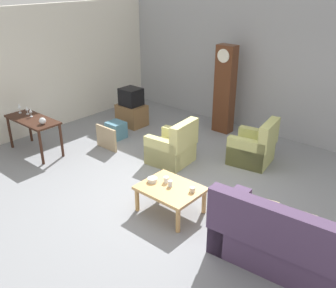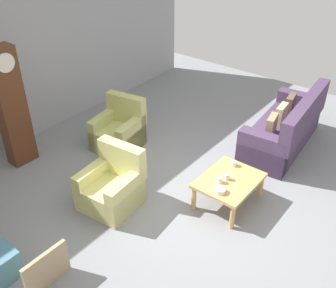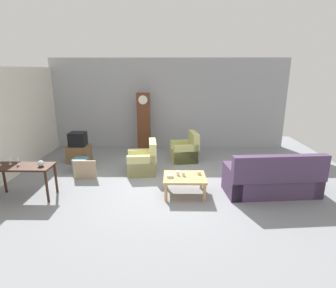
% 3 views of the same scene
% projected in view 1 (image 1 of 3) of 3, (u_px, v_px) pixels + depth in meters
% --- Properties ---
extents(ground_plane, '(10.40, 10.40, 0.00)m').
position_uv_depth(ground_plane, '(170.00, 192.00, 6.64)').
color(ground_plane, gray).
extents(garage_door_wall, '(8.40, 0.16, 3.20)m').
position_uv_depth(garage_door_wall, '(275.00, 66.00, 8.45)').
color(garage_door_wall, '#9EA0A5').
rests_on(garage_door_wall, ground_plane).
extents(pegboard_wall_left, '(0.12, 6.40, 2.88)m').
position_uv_depth(pegboard_wall_left, '(44.00, 70.00, 8.82)').
color(pegboard_wall_left, silver).
rests_on(pegboard_wall_left, ground_plane).
extents(couch_floral, '(2.17, 1.06, 1.04)m').
position_uv_depth(couch_floral, '(293.00, 247.00, 4.77)').
color(couch_floral, '#4C3856').
rests_on(couch_floral, ground_plane).
extents(armchair_olive_near, '(0.86, 0.83, 0.92)m').
position_uv_depth(armchair_olive_near, '(173.00, 149.00, 7.54)').
color(armchair_olive_near, '#CCC67A').
rests_on(armchair_olive_near, ground_plane).
extents(armchair_olive_far, '(0.91, 0.88, 0.92)m').
position_uv_depth(armchair_olive_far, '(254.00, 149.00, 7.54)').
color(armchair_olive_far, '#BBBE6F').
rests_on(armchair_olive_far, ground_plane).
extents(coffee_table_wood, '(0.96, 0.76, 0.45)m').
position_uv_depth(coffee_table_wood, '(170.00, 191.00, 5.94)').
color(coffee_table_wood, tan).
rests_on(coffee_table_wood, ground_plane).
extents(console_table_dark, '(1.30, 0.56, 0.75)m').
position_uv_depth(console_table_dark, '(33.00, 124.00, 7.85)').
color(console_table_dark, '#381E14').
rests_on(console_table_dark, ground_plane).
extents(grandfather_clock, '(0.44, 0.30, 2.05)m').
position_uv_depth(grandfather_clock, '(225.00, 90.00, 8.76)').
color(grandfather_clock, '#562D19').
rests_on(grandfather_clock, ground_plane).
extents(tv_stand_cabinet, '(0.68, 0.52, 0.53)m').
position_uv_depth(tv_stand_cabinet, '(132.00, 115.00, 9.44)').
color(tv_stand_cabinet, brown).
rests_on(tv_stand_cabinet, ground_plane).
extents(tv_crt, '(0.48, 0.44, 0.42)m').
position_uv_depth(tv_crt, '(131.00, 97.00, 9.24)').
color(tv_crt, black).
rests_on(tv_crt, tv_stand_cabinet).
extents(framed_picture_leaning, '(0.60, 0.05, 0.50)m').
position_uv_depth(framed_picture_leaning, '(106.00, 138.00, 8.16)').
color(framed_picture_leaning, tan).
rests_on(framed_picture_leaning, ground_plane).
extents(storage_box_blue, '(0.39, 0.37, 0.38)m').
position_uv_depth(storage_box_blue, '(116.00, 130.00, 8.73)').
color(storage_box_blue, teal).
rests_on(storage_box_blue, ground_plane).
extents(glass_dome_cloche, '(0.14, 0.14, 0.14)m').
position_uv_depth(glass_dome_cloche, '(42.00, 121.00, 7.51)').
color(glass_dome_cloche, silver).
rests_on(glass_dome_cloche, console_table_dark).
extents(cup_white_porcelain, '(0.09, 0.09, 0.10)m').
position_uv_depth(cup_white_porcelain, '(166.00, 180.00, 6.04)').
color(cup_white_porcelain, white).
rests_on(cup_white_porcelain, coffee_table_wood).
extents(cup_blue_rimmed, '(0.07, 0.07, 0.10)m').
position_uv_depth(cup_blue_rimmed, '(170.00, 183.00, 5.93)').
color(cup_blue_rimmed, silver).
rests_on(cup_blue_rimmed, coffee_table_wood).
extents(cup_cream_tall, '(0.09, 0.09, 0.08)m').
position_uv_depth(cup_cream_tall, '(192.00, 190.00, 5.78)').
color(cup_cream_tall, beige).
rests_on(cup_cream_tall, coffee_table_wood).
extents(bowl_white_stacked, '(0.16, 0.16, 0.07)m').
position_uv_depth(bowl_white_stacked, '(152.00, 180.00, 6.07)').
color(bowl_white_stacked, white).
rests_on(bowl_white_stacked, coffee_table_wood).
extents(wine_glass_tall, '(0.07, 0.07, 0.22)m').
position_uv_depth(wine_glass_tall, '(19.00, 107.00, 8.06)').
color(wine_glass_tall, silver).
rests_on(wine_glass_tall, console_table_dark).
extents(wine_glass_mid, '(0.08, 0.08, 0.18)m').
position_uv_depth(wine_glass_mid, '(27.00, 109.00, 8.01)').
color(wine_glass_mid, silver).
rests_on(wine_glass_mid, console_table_dark).
extents(wine_glass_short, '(0.06, 0.06, 0.20)m').
position_uv_depth(wine_glass_short, '(31.00, 111.00, 7.85)').
color(wine_glass_short, silver).
rests_on(wine_glass_short, console_table_dark).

